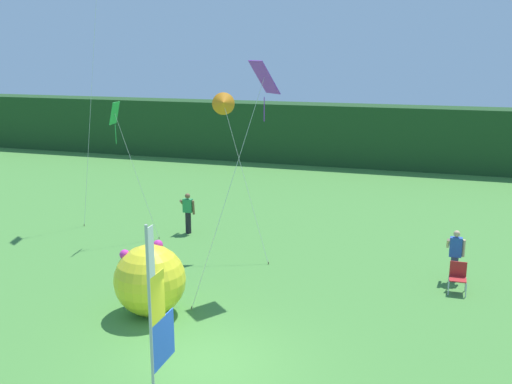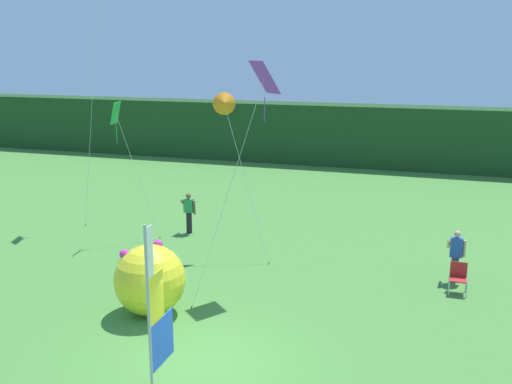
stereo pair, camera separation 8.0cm
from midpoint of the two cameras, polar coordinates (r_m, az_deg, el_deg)
ground_plane at (r=13.95m, az=-5.16°, el=-16.35°), size 120.00×120.00×0.00m
distant_treeline at (r=36.69m, az=9.88°, el=5.42°), size 80.00×2.40×3.68m
banner_flag at (r=12.07m, az=-9.72°, el=-11.78°), size 0.06×1.03×3.80m
person_near_banner at (r=19.06m, az=18.60°, el=-5.75°), size 0.55×0.48×1.63m
person_mid_field at (r=22.90m, az=-6.70°, el=-1.94°), size 0.55×0.48×1.59m
inflatable_balloon at (r=16.16m, az=-10.37°, el=-8.36°), size 1.92×1.92×1.97m
folding_chair at (r=18.40m, az=18.83°, el=-7.64°), size 0.51×0.51×0.89m
kite_orange_delta_0 at (r=20.10m, az=-3.27°, el=8.55°), size 2.35×1.35×5.60m
kite_purple_diamond_1 at (r=16.95m, az=0.47°, el=10.36°), size 1.84×3.03×6.67m
kite_green_diamond_3 at (r=21.95m, az=-13.46°, el=6.87°), size 1.53×0.69×5.13m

